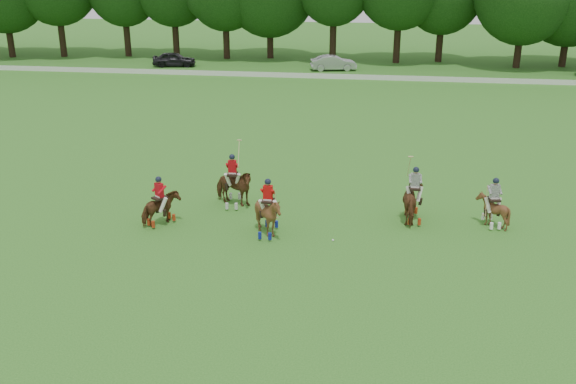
# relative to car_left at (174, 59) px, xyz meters

# --- Properties ---
(ground) EXTENTS (180.00, 180.00, 0.00)m
(ground) POSITION_rel_car_left_xyz_m (15.64, -42.50, -0.73)
(ground) COLOR #2A651C
(ground) RESTS_ON ground
(boundary_rail) EXTENTS (120.00, 0.10, 0.44)m
(boundary_rail) POSITION_rel_car_left_xyz_m (15.64, -4.50, -0.51)
(boundary_rail) COLOR white
(boundary_rail) RESTS_ON ground
(car_left) EXTENTS (4.49, 2.38, 1.46)m
(car_left) POSITION_rel_car_left_xyz_m (0.00, 0.00, 0.00)
(car_left) COLOR black
(car_left) RESTS_ON ground
(car_mid) EXTENTS (4.66, 2.50, 1.46)m
(car_mid) POSITION_rel_car_left_xyz_m (16.13, 0.00, 0.00)
(car_mid) COLOR #AEAEB3
(car_mid) RESTS_ON ground
(polo_red_a) EXTENTS (1.60, 1.78, 2.13)m
(polo_red_a) POSITION_rel_car_left_xyz_m (12.04, -39.24, 0.03)
(polo_red_a) COLOR #503015
(polo_red_a) RESTS_ON ground
(polo_red_b) EXTENTS (1.85, 1.63, 2.96)m
(polo_red_b) POSITION_rel_car_left_xyz_m (14.55, -36.66, 0.15)
(polo_red_b) COLOR #503015
(polo_red_b) RESTS_ON ground
(polo_red_c) EXTENTS (1.45, 1.61, 2.40)m
(polo_red_c) POSITION_rel_car_left_xyz_m (16.68, -39.61, 0.14)
(polo_red_c) COLOR #503015
(polo_red_c) RESTS_ON ground
(polo_stripe_a) EXTENTS (1.28, 2.09, 2.95)m
(polo_stripe_a) POSITION_rel_car_left_xyz_m (22.52, -37.27, 0.15)
(polo_stripe_a) COLOR #503015
(polo_stripe_a) RESTS_ON ground
(polo_stripe_b) EXTENTS (1.34, 1.45, 2.12)m
(polo_stripe_b) POSITION_rel_car_left_xyz_m (25.75, -37.37, 0.02)
(polo_stripe_b) COLOR #503015
(polo_stripe_b) RESTS_ON ground
(polo_ball) EXTENTS (0.09, 0.09, 0.09)m
(polo_ball) POSITION_rel_car_left_xyz_m (19.32, -39.87, -0.68)
(polo_ball) COLOR white
(polo_ball) RESTS_ON ground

